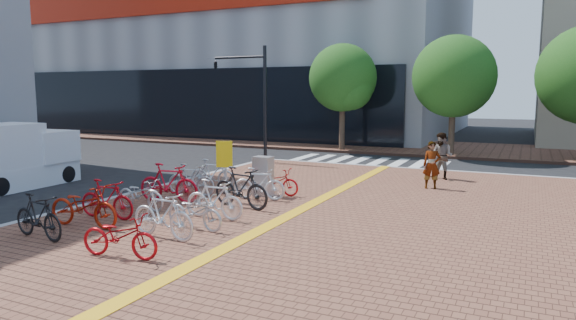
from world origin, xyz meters
The scene contains 26 objects.
ground centered at (0.00, 0.00, 0.00)m, with size 120.00×120.00×0.00m, color black.
tactile_strip centered at (2.00, -5.00, 0.16)m, with size 0.40×34.00×0.01m, color yellow.
kerb_north centered at (3.00, 12.00, 0.08)m, with size 14.00×0.25×0.15m, color gray.
far_sidewalk centered at (0.00, 21.00, 0.07)m, with size 70.00×8.00×0.15m, color brown.
crosswalk centered at (0.50, 14.00, 0.01)m, with size 7.50×4.00×0.01m.
street_trees centered at (5.04, 17.45, 4.10)m, with size 16.20×4.60×6.35m.
bike_0 centered at (-2.14, -2.41, 0.66)m, with size 0.48×1.71×1.03m, color black.
bike_1 centered at (-2.03, -1.22, 0.67)m, with size 0.70×1.99×1.05m, color #A41F0B.
bike_2 centered at (-2.15, -0.35, 0.66)m, with size 0.48×1.71×1.03m, color red.
bike_3 centered at (-2.04, 0.82, 0.59)m, with size 0.58×1.67×0.88m, color #B8B8BD.
bike_4 centered at (-1.95, 1.94, 0.73)m, with size 0.55×1.95×1.17m, color red.
bike_5 centered at (-1.97, 3.07, 0.66)m, with size 0.48×1.69×1.02m, color #A4A5A9.
bike_6 centered at (-2.06, 4.44, 0.65)m, with size 0.47×1.65×0.99m, color #BBBBC0.
bike_7 centered at (0.45, -2.62, 0.60)m, with size 0.59×1.70×0.89m, color #AE0C12.
bike_8 centered at (0.36, -1.19, 0.70)m, with size 0.51×1.82×1.09m, color silver.
bike_9 centered at (0.53, -0.22, 0.58)m, with size 0.58×1.66×0.87m, color #B1B1B6.
bike_10 centered at (0.39, 0.83, 0.67)m, with size 0.49×1.72×1.03m, color white.
bike_11 centered at (0.37, 2.21, 0.74)m, with size 0.55×1.95×1.17m, color black.
bike_12 centered at (0.30, 3.41, 0.64)m, with size 0.46×1.64×0.99m, color white.
bike_13 centered at (0.40, 4.31, 0.58)m, with size 0.58×1.65×0.87m, color red.
pedestrian_a centered at (4.73, 7.56, 0.96)m, with size 0.59×0.39×1.61m, color gray.
pedestrian_b centered at (4.74, 9.60, 1.03)m, with size 0.85×0.67×1.76m, color #4F5664.
utility_box centered at (0.12, 4.02, 0.78)m, with size 0.57×0.42×1.25m, color #ABABB0.
yellow_sign centered at (-0.51, 2.79, 1.41)m, with size 0.49×0.18×1.82m.
traffic_light_pole centered at (-4.74, 11.02, 3.85)m, with size 2.88×1.11×5.37m.
box_truck centered at (-8.90, 2.20, 1.09)m, with size 1.88×4.06×2.31m.
Camera 1 is at (7.69, -10.11, 3.44)m, focal length 32.00 mm.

